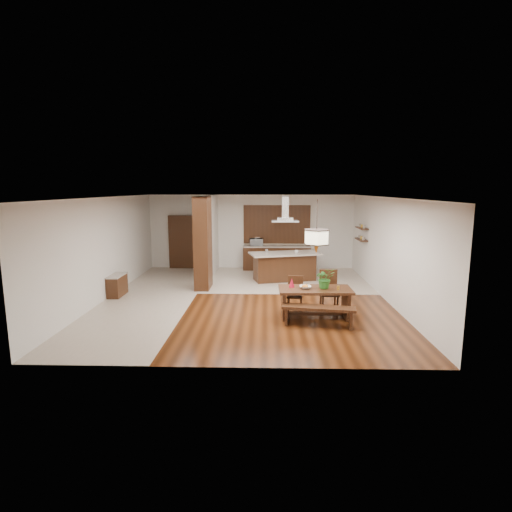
{
  "coord_description": "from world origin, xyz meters",
  "views": [
    {
      "loc": [
        0.59,
        -11.15,
        3.15
      ],
      "look_at": [
        0.3,
        0.0,
        1.25
      ],
      "focal_mm": 28.0,
      "sensor_mm": 36.0,
      "label": 1
    }
  ],
  "objects_px": {
    "dining_table": "(315,296)",
    "island_cup": "(296,252)",
    "hallway_console": "(117,285)",
    "dining_chair_right": "(329,291)",
    "pendant_lantern": "(317,227)",
    "range_hood": "(285,209)",
    "fruit_bowl": "(305,287)",
    "kitchen_island": "(284,266)",
    "dining_chair_left": "(295,294)",
    "microwave": "(256,242)",
    "dining_bench": "(318,316)",
    "foliage_plant": "(325,278)"
  },
  "relations": [
    {
      "from": "dining_chair_left",
      "to": "range_hood",
      "type": "height_order",
      "value": "range_hood"
    },
    {
      "from": "dining_bench",
      "to": "foliage_plant",
      "type": "height_order",
      "value": "foliage_plant"
    },
    {
      "from": "dining_chair_left",
      "to": "pendant_lantern",
      "type": "relative_size",
      "value": 0.68
    },
    {
      "from": "dining_chair_right",
      "to": "kitchen_island",
      "type": "bearing_deg",
      "value": 105.24
    },
    {
      "from": "dining_bench",
      "to": "pendant_lantern",
      "type": "xyz_separation_m",
      "value": [
        -0.01,
        0.64,
        2.01
      ]
    },
    {
      "from": "dining_table",
      "to": "range_hood",
      "type": "xyz_separation_m",
      "value": [
        -0.57,
        4.02,
        1.92
      ]
    },
    {
      "from": "foliage_plant",
      "to": "fruit_bowl",
      "type": "distance_m",
      "value": 0.53
    },
    {
      "from": "pendant_lantern",
      "to": "fruit_bowl",
      "type": "distance_m",
      "value": 1.49
    },
    {
      "from": "foliage_plant",
      "to": "island_cup",
      "type": "xyz_separation_m",
      "value": [
        -0.4,
        3.91,
        0.03
      ]
    },
    {
      "from": "foliage_plant",
      "to": "range_hood",
      "type": "relative_size",
      "value": 0.56
    },
    {
      "from": "hallway_console",
      "to": "kitchen_island",
      "type": "bearing_deg",
      "value": 23.2
    },
    {
      "from": "pendant_lantern",
      "to": "dining_table",
      "type": "bearing_deg",
      "value": 135.0
    },
    {
      "from": "island_cup",
      "to": "dining_bench",
      "type": "bearing_deg",
      "value": -87.73
    },
    {
      "from": "dining_table",
      "to": "kitchen_island",
      "type": "distance_m",
      "value": 4.05
    },
    {
      "from": "range_hood",
      "to": "microwave",
      "type": "bearing_deg",
      "value": 119.2
    },
    {
      "from": "hallway_console",
      "to": "pendant_lantern",
      "type": "bearing_deg",
      "value": -18.34
    },
    {
      "from": "dining_chair_left",
      "to": "hallway_console",
      "type": "bearing_deg",
      "value": 173.37
    },
    {
      "from": "dining_table",
      "to": "foliage_plant",
      "type": "height_order",
      "value": "foliage_plant"
    },
    {
      "from": "dining_bench",
      "to": "pendant_lantern",
      "type": "distance_m",
      "value": 2.11
    },
    {
      "from": "kitchen_island",
      "to": "range_hood",
      "type": "distance_m",
      "value": 1.97
    },
    {
      "from": "dining_chair_right",
      "to": "fruit_bowl",
      "type": "relative_size",
      "value": 3.71
    },
    {
      "from": "pendant_lantern",
      "to": "fruit_bowl",
      "type": "bearing_deg",
      "value": -176.31
    },
    {
      "from": "kitchen_island",
      "to": "fruit_bowl",
      "type": "bearing_deg",
      "value": -100.14
    },
    {
      "from": "pendant_lantern",
      "to": "range_hood",
      "type": "xyz_separation_m",
      "value": [
        -0.57,
        4.02,
        0.22
      ]
    },
    {
      "from": "hallway_console",
      "to": "dining_chair_left",
      "type": "relative_size",
      "value": 0.98
    },
    {
      "from": "dining_table",
      "to": "island_cup",
      "type": "xyz_separation_m",
      "value": [
        -0.17,
        3.93,
        0.48
      ]
    },
    {
      "from": "dining_table",
      "to": "dining_chair_left",
      "type": "relative_size",
      "value": 1.99
    },
    {
      "from": "pendant_lantern",
      "to": "fruit_bowl",
      "type": "height_order",
      "value": "pendant_lantern"
    },
    {
      "from": "dining_chair_left",
      "to": "island_cup",
      "type": "distance_m",
      "value": 3.45
    },
    {
      "from": "dining_table",
      "to": "foliage_plant",
      "type": "distance_m",
      "value": 0.51
    },
    {
      "from": "dining_chair_left",
      "to": "kitchen_island",
      "type": "relative_size",
      "value": 0.35
    },
    {
      "from": "dining_table",
      "to": "dining_chair_right",
      "type": "distance_m",
      "value": 0.7
    },
    {
      "from": "dining_chair_left",
      "to": "range_hood",
      "type": "xyz_separation_m",
      "value": [
        -0.12,
        3.48,
        2.02
      ]
    },
    {
      "from": "fruit_bowl",
      "to": "kitchen_island",
      "type": "bearing_deg",
      "value": 94.58
    },
    {
      "from": "dining_bench",
      "to": "fruit_bowl",
      "type": "height_order",
      "value": "fruit_bowl"
    },
    {
      "from": "hallway_console",
      "to": "dining_table",
      "type": "bearing_deg",
      "value": -18.34
    },
    {
      "from": "dining_bench",
      "to": "island_cup",
      "type": "distance_m",
      "value": 4.64
    },
    {
      "from": "dining_chair_left",
      "to": "microwave",
      "type": "xyz_separation_m",
      "value": [
        -1.14,
        5.31,
        0.64
      ]
    },
    {
      "from": "dining_chair_left",
      "to": "fruit_bowl",
      "type": "bearing_deg",
      "value": -61.62
    },
    {
      "from": "hallway_console",
      "to": "dining_chair_right",
      "type": "xyz_separation_m",
      "value": [
        6.03,
        -1.31,
        0.21
      ]
    },
    {
      "from": "dining_table",
      "to": "fruit_bowl",
      "type": "distance_m",
      "value": 0.34
    },
    {
      "from": "dining_chair_right",
      "to": "dining_chair_left",
      "type": "bearing_deg",
      "value": -179.87
    },
    {
      "from": "kitchen_island",
      "to": "range_hood",
      "type": "bearing_deg",
      "value": 75.28
    },
    {
      "from": "dining_chair_right",
      "to": "kitchen_island",
      "type": "xyz_separation_m",
      "value": [
        -1.0,
        3.47,
        -0.03
      ]
    },
    {
      "from": "hallway_console",
      "to": "dining_chair_right",
      "type": "bearing_deg",
      "value": -12.25
    },
    {
      "from": "foliage_plant",
      "to": "kitchen_island",
      "type": "relative_size",
      "value": 0.2
    },
    {
      "from": "dining_chair_left",
      "to": "pendant_lantern",
      "type": "xyz_separation_m",
      "value": [
        0.45,
        -0.53,
        1.8
      ]
    },
    {
      "from": "pendant_lantern",
      "to": "fruit_bowl",
      "type": "xyz_separation_m",
      "value": [
        -0.24,
        -0.02,
        -1.47
      ]
    },
    {
      "from": "pendant_lantern",
      "to": "kitchen_island",
      "type": "bearing_deg",
      "value": 98.05
    },
    {
      "from": "dining_chair_left",
      "to": "island_cup",
      "type": "bearing_deg",
      "value": 93.07
    }
  ]
}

